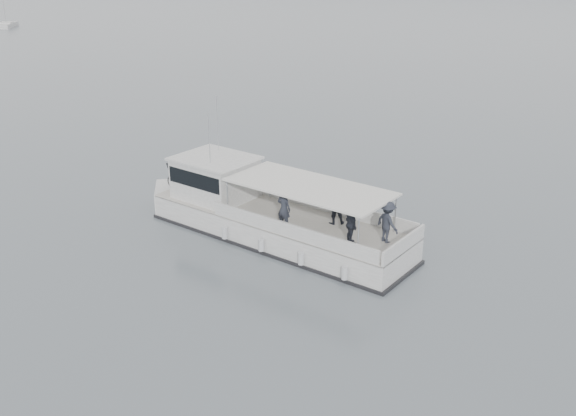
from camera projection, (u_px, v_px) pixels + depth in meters
The scene contains 2 objects.
ground at pixel (294, 274), 25.88m from camera, with size 1400.00×1400.00×0.00m, color slate.
tour_boat at pixel (257, 212), 29.35m from camera, with size 14.47×5.25×6.02m.
Camera 1 is at (11.02, -20.21, 12.12)m, focal length 40.00 mm.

